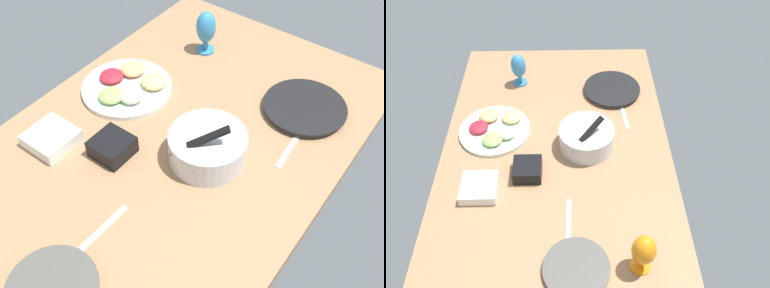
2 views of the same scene
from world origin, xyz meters
TOP-DOWN VIEW (x-y plane):
  - ground_plane at (0.00, 0.00)cm, footprint 160.00×104.00cm
  - dinner_plate_left at (-40.82, 28.62)cm, footprint 29.49×29.49cm
  - dinner_plate_right at (58.55, 7.99)cm, footprint 24.14×24.14cm
  - mixing_bowl at (-2.16, 13.75)cm, footprint 24.93×24.93cm
  - fruit_platter at (-12.26, -29.05)cm, footprint 33.22×33.22cm
  - hurricane_glass_blue at (-49.13, -20.17)cm, footprint 7.86×7.86cm
  - square_bowl_black at (14.29, -12.02)cm, footprint 11.97×11.97cm
  - square_bowl_white at (22.93, -31.30)cm, footprint 14.76×14.76cm
  - fork_by_left_plate at (-21.02, 33.35)cm, footprint 18.09×3.36cm
  - fork_by_right_plate at (36.92, 5.34)cm, footprint 18.04×2.27cm

SIDE VIEW (x-z plane):
  - ground_plane at x=0.00cm, z-range -4.00..0.00cm
  - fork_by_left_plate at x=-21.02cm, z-range 0.00..0.60cm
  - fork_by_right_plate at x=36.92cm, z-range 0.00..0.60cm
  - dinner_plate_right at x=58.55cm, z-range 0.05..2.38cm
  - dinner_plate_left at x=-40.82cm, z-range 0.05..2.57cm
  - fruit_platter at x=-12.26cm, z-range -0.82..4.74cm
  - square_bowl_white at x=22.93cm, z-range 0.26..4.90cm
  - square_bowl_black at x=14.29cm, z-range 0.35..6.56cm
  - mixing_bowl at x=-2.16cm, z-range -2.92..13.87cm
  - hurricane_glass_blue at x=-49.13cm, z-range 1.52..19.29cm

